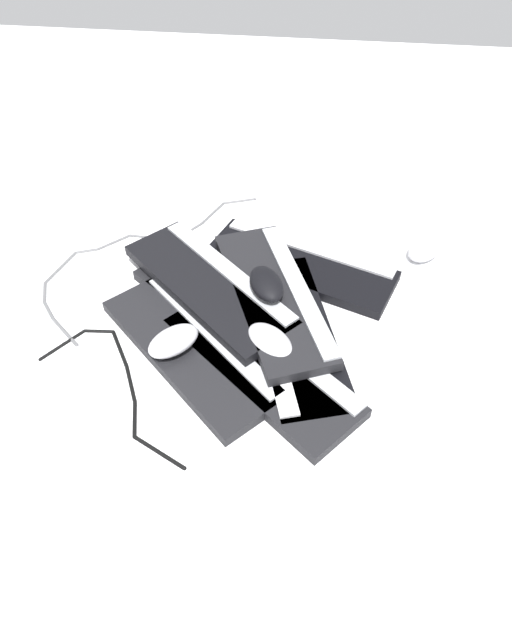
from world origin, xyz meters
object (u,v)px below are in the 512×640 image
(keyboard_4, at_px, (190,349))
(mouse_3, at_px, (267,284))
(keyboard_3, at_px, (224,306))
(keyboard_0, at_px, (262,365))
(keyboard_1, at_px, (293,333))
(keyboard_2, at_px, (301,265))
(mouse_2, at_px, (270,341))
(keyboard_5, at_px, (274,296))
(mouse_1, at_px, (425,249))
(mouse_0, at_px, (173,341))
(keyboard_6, at_px, (209,285))

(keyboard_4, bearing_deg, mouse_3, 134.74)
(keyboard_3, distance_m, keyboard_4, 0.14)
(keyboard_0, height_order, mouse_3, mouse_3)
(keyboard_1, relative_size, keyboard_2, 1.00)
(mouse_2, bearing_deg, keyboard_3, 174.50)
(keyboard_5, relative_size, mouse_1, 4.22)
(keyboard_2, relative_size, mouse_2, 4.22)
(mouse_1, bearing_deg, keyboard_0, -5.29)
(keyboard_0, height_order, mouse_0, mouse_0)
(keyboard_2, relative_size, keyboard_6, 1.10)
(keyboard_1, relative_size, keyboard_5, 1.00)
(keyboard_0, bearing_deg, keyboard_1, 148.16)
(keyboard_3, bearing_deg, mouse_0, -28.12)
(keyboard_0, bearing_deg, mouse_2, 158.33)
(mouse_1, bearing_deg, keyboard_5, -19.93)
(keyboard_1, bearing_deg, keyboard_6, -116.02)
(keyboard_2, distance_m, mouse_1, 0.31)
(keyboard_0, bearing_deg, mouse_1, 138.33)
(keyboard_2, xyz_separation_m, keyboard_5, (0.14, -0.05, 0.03))
(keyboard_3, bearing_deg, mouse_2, 42.46)
(keyboard_2, xyz_separation_m, mouse_2, (0.28, -0.05, 0.04))
(keyboard_6, relative_size, mouse_1, 3.84)
(keyboard_2, bearing_deg, keyboard_0, -10.65)
(mouse_1, bearing_deg, keyboard_6, -30.18)
(keyboard_0, distance_m, mouse_0, 0.18)
(mouse_3, bearing_deg, keyboard_0, 157.97)
(keyboard_3, relative_size, keyboard_4, 1.05)
(keyboard_0, distance_m, keyboard_1, 0.11)
(mouse_0, bearing_deg, mouse_2, -40.44)
(mouse_0, bearing_deg, mouse_3, -4.70)
(mouse_1, relative_size, mouse_3, 1.00)
(mouse_1, distance_m, mouse_3, 0.43)
(keyboard_1, xyz_separation_m, mouse_1, (-0.30, 0.29, 0.01))
(keyboard_6, distance_m, mouse_2, 0.21)
(keyboard_3, bearing_deg, keyboard_4, -20.59)
(mouse_0, xyz_separation_m, mouse_2, (-0.02, 0.19, 0.00))
(keyboard_6, bearing_deg, keyboard_4, -4.48)
(keyboard_0, distance_m, keyboard_3, 0.18)
(keyboard_2, bearing_deg, mouse_1, 106.29)
(keyboard_3, xyz_separation_m, keyboard_5, (-0.01, 0.11, 0.03))
(keyboard_4, relative_size, keyboard_5, 0.90)
(keyboard_1, distance_m, keyboard_4, 0.21)
(keyboard_0, relative_size, keyboard_3, 0.98)
(keyboard_4, distance_m, keyboard_6, 0.16)
(keyboard_1, relative_size, mouse_0, 4.22)
(keyboard_3, distance_m, keyboard_5, 0.11)
(keyboard_6, height_order, mouse_0, mouse_0)
(keyboard_3, height_order, keyboard_4, same)
(keyboard_4, xyz_separation_m, mouse_1, (-0.37, 0.50, 0.01))
(keyboard_0, bearing_deg, keyboard_2, 169.35)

